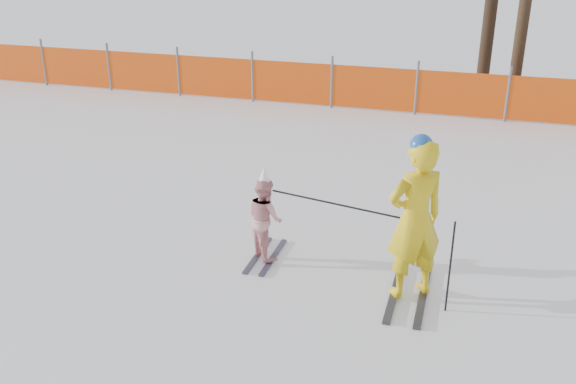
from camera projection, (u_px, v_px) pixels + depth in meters
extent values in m
plane|color=white|center=(277.00, 279.00, 8.12)|extent=(120.00, 120.00, 0.00)
cube|color=black|center=(394.00, 292.00, 7.81)|extent=(0.09, 1.38, 0.04)
cube|color=black|center=(423.00, 296.00, 7.72)|extent=(0.09, 1.38, 0.04)
imported|color=yellow|center=(415.00, 220.00, 7.37)|extent=(0.85, 0.80, 1.96)
sphere|color=#1C499B|center=(421.00, 145.00, 7.02)|extent=(0.26, 0.26, 0.26)
cube|color=black|center=(258.00, 255.00, 8.68)|extent=(0.09, 1.03, 0.03)
cube|color=black|center=(273.00, 257.00, 8.62)|extent=(0.09, 1.03, 0.03)
imported|color=pink|center=(265.00, 218.00, 8.43)|extent=(0.68, 0.68, 1.11)
cone|color=white|center=(264.00, 176.00, 8.20)|extent=(0.19, 0.19, 0.24)
cylinder|color=black|center=(450.00, 267.00, 7.25)|extent=(0.02, 0.02, 1.15)
cylinder|color=black|center=(335.00, 204.00, 7.82)|extent=(1.73, 0.39, 0.02)
cylinder|color=#595960|center=(44.00, 62.00, 17.36)|extent=(0.06, 0.06, 1.25)
cylinder|color=#595960|center=(109.00, 67.00, 16.83)|extent=(0.06, 0.06, 1.25)
cylinder|color=#595960|center=(178.00, 72.00, 16.30)|extent=(0.06, 0.06, 1.25)
cylinder|color=#595960|center=(253.00, 77.00, 15.78)|extent=(0.06, 0.06, 1.25)
cylinder|color=#595960|center=(332.00, 82.00, 15.25)|extent=(0.06, 0.06, 1.25)
cylinder|color=#595960|center=(417.00, 88.00, 14.73)|extent=(0.06, 0.06, 1.25)
cylinder|color=#595960|center=(508.00, 94.00, 14.20)|extent=(0.06, 0.06, 1.25)
cube|color=#DC480B|center=(284.00, 82.00, 15.60)|extent=(17.62, 0.02, 1.00)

